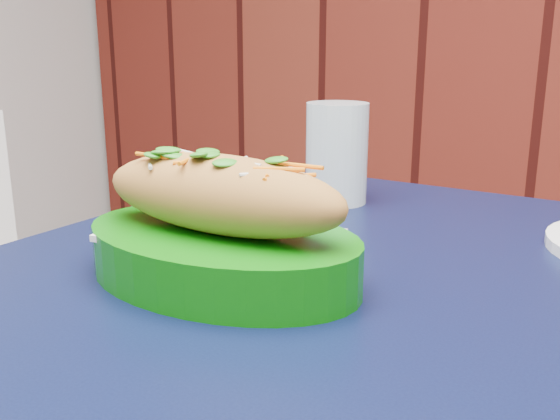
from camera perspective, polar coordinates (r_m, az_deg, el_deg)
The scene contains 3 objects.
cafe_table at distance 0.62m, azimuth 10.10°, elevation -13.94°, with size 0.84×0.84×0.75m.
banh_mi_basket at distance 0.56m, azimuth -5.44°, elevation -1.66°, with size 0.28×0.20×0.12m.
water_glass at distance 0.84m, azimuth 5.20°, elevation 5.19°, with size 0.08×0.08×0.13m, color silver.
Camera 1 is at (0.08, 0.92, 0.96)m, focal length 40.00 mm.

